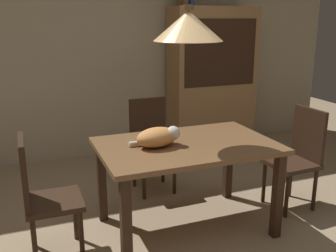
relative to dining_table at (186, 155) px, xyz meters
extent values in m
cube|color=beige|center=(-0.14, 2.13, 0.80)|extent=(6.40, 0.10, 2.90)
cube|color=brown|center=(0.00, 0.00, 0.08)|extent=(1.40, 0.90, 0.04)
cube|color=#382316|center=(-0.62, -0.39, -0.29)|extent=(0.07, 0.07, 0.71)
cube|color=#382316|center=(0.62, -0.39, -0.29)|extent=(0.07, 0.07, 0.71)
cube|color=#382316|center=(-0.62, 0.39, -0.29)|extent=(0.07, 0.07, 0.71)
cube|color=#382316|center=(0.62, 0.39, -0.29)|extent=(0.07, 0.07, 0.71)
cube|color=#382316|center=(1.05, 0.00, -0.22)|extent=(0.42, 0.42, 0.04)
cube|color=#322014|center=(1.23, 0.01, 0.04)|extent=(0.05, 0.38, 0.48)
cylinder|color=#382316|center=(0.88, 0.15, -0.44)|extent=(0.04, 0.04, 0.41)
cylinder|color=#382316|center=(0.90, -0.17, -0.44)|extent=(0.04, 0.04, 0.41)
cylinder|color=#382316|center=(1.20, 0.17, -0.44)|extent=(0.04, 0.04, 0.41)
cylinder|color=#382316|center=(1.22, -0.15, -0.44)|extent=(0.04, 0.04, 0.41)
cube|color=#382316|center=(-1.05, 0.00, -0.22)|extent=(0.40, 0.40, 0.04)
cube|color=#322014|center=(-1.23, 0.00, 0.04)|extent=(0.04, 0.38, 0.48)
cylinder|color=#382316|center=(-0.89, -0.16, -0.44)|extent=(0.04, 0.04, 0.41)
cylinder|color=#382316|center=(-0.89, 0.16, -0.44)|extent=(0.04, 0.04, 0.41)
cylinder|color=#382316|center=(-1.21, -0.16, -0.44)|extent=(0.04, 0.04, 0.41)
cylinder|color=#382316|center=(-1.21, 0.16, -0.44)|extent=(0.04, 0.04, 0.41)
cube|color=#382316|center=(0.00, 0.80, -0.22)|extent=(0.40, 0.40, 0.04)
cube|color=#322014|center=(0.00, 0.98, 0.04)|extent=(0.38, 0.04, 0.48)
cylinder|color=#382316|center=(-0.16, 0.64, -0.44)|extent=(0.04, 0.04, 0.41)
cylinder|color=#382316|center=(0.16, 0.64, -0.44)|extent=(0.04, 0.04, 0.41)
cylinder|color=#382316|center=(-0.16, 0.96, -0.44)|extent=(0.04, 0.04, 0.41)
cylinder|color=#382316|center=(0.16, 0.96, -0.44)|extent=(0.04, 0.04, 0.41)
ellipsoid|color=#E59951|center=(-0.25, 0.02, 0.18)|extent=(0.37, 0.28, 0.15)
sphere|color=white|center=(-0.12, 0.00, 0.20)|extent=(0.11, 0.11, 0.11)
cylinder|color=white|center=(-0.36, 0.08, 0.13)|extent=(0.18, 0.04, 0.04)
cone|color=#E5B775|center=(0.00, 0.00, 1.01)|extent=(0.52, 0.52, 0.22)
cylinder|color=#513D23|center=(0.00, 0.00, 1.14)|extent=(0.08, 0.08, 0.04)
cube|color=#A87A4C|center=(1.15, 1.80, 0.28)|extent=(1.10, 0.44, 1.85)
cube|color=#382316|center=(1.15, 1.57, 0.65)|extent=(0.97, 0.01, 0.81)
cube|color=#382316|center=(1.15, 1.80, -0.61)|extent=(1.12, 0.45, 0.08)
camera|label=1|loc=(-1.22, -2.69, 1.08)|focal=41.59mm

